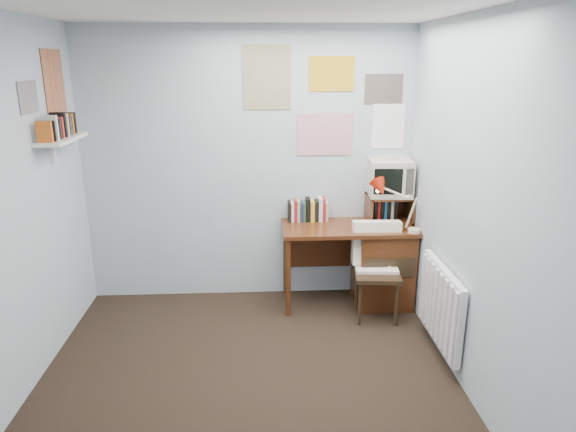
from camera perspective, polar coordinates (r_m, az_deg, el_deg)
name	(u,v)px	position (r m, az deg, el deg)	size (l,w,h in m)	color
ground	(248,406)	(3.64, -4.52, -20.30)	(3.50, 3.50, 0.00)	black
back_wall	(248,168)	(4.74, -4.44, 5.38)	(3.00, 0.02, 2.50)	#AAB6C2
right_wall	(490,223)	(3.35, 21.54, -0.72)	(0.02, 3.50, 2.50)	#AAB6C2
desk	(376,262)	(4.84, 9.77, -5.02)	(1.20, 0.55, 0.76)	#522712
desk_chair	(377,274)	(4.55, 9.87, -6.41)	(0.42, 0.40, 0.82)	black
desk_lamp	(416,210)	(4.54, 14.01, 0.65)	(0.28, 0.24, 0.40)	red
tv_riser	(389,208)	(4.82, 11.15, 0.82)	(0.40, 0.30, 0.25)	#522712
crt_tv	(390,176)	(4.76, 11.25, 4.41)	(0.38, 0.35, 0.36)	beige
book_row	(320,209)	(4.78, 3.59, 0.78)	(0.60, 0.14, 0.22)	#522712
radiator	(441,305)	(4.10, 16.63, -9.48)	(0.09, 0.80, 0.60)	white
wall_shelf	(61,139)	(4.31, -23.87, 7.82)	(0.20, 0.62, 0.24)	white
posters_back	(325,101)	(4.69, 4.19, 12.66)	(1.20, 0.01, 0.90)	white
posters_left	(42,88)	(4.31, -25.68, 12.71)	(0.01, 0.70, 0.60)	white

